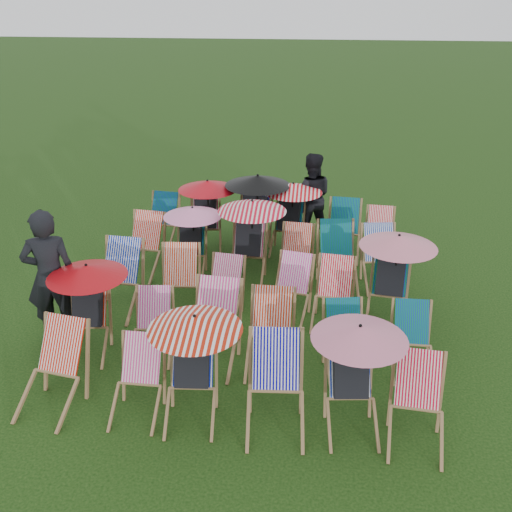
# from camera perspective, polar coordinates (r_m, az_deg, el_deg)

# --- Properties ---
(ground) EXTENTS (100.00, 100.00, 0.00)m
(ground) POSITION_cam_1_polar(r_m,az_deg,el_deg) (8.50, 0.01, -6.05)
(ground) COLOR black
(ground) RESTS_ON ground
(deckchair_0) EXTENTS (0.77, 0.97, 0.96)m
(deckchair_0) POSITION_cam_1_polar(r_m,az_deg,el_deg) (7.00, -19.81, -10.71)
(deckchair_0) COLOR olive
(deckchair_0) RESTS_ON ground
(deckchair_1) EXTENTS (0.56, 0.78, 0.84)m
(deckchair_1) POSITION_cam_1_polar(r_m,az_deg,el_deg) (6.68, -11.82, -12.19)
(deckchair_1) COLOR olive
(deckchair_1) RESTS_ON ground
(deckchair_2) EXTENTS (1.04, 1.10, 1.24)m
(deckchair_2) POSITION_cam_1_polar(r_m,az_deg,el_deg) (6.41, -6.41, -10.90)
(deckchair_2) COLOR olive
(deckchair_2) RESTS_ON ground
(deckchair_3) EXTENTS (0.73, 0.97, 1.00)m
(deckchair_3) POSITION_cam_1_polar(r_m,az_deg,el_deg) (6.33, 1.98, -13.08)
(deckchair_3) COLOR olive
(deckchair_3) RESTS_ON ground
(deckchair_4) EXTENTS (1.03, 1.10, 1.22)m
(deckchair_4) POSITION_cam_1_polar(r_m,az_deg,el_deg) (6.33, 9.77, -11.80)
(deckchair_4) COLOR olive
(deckchair_4) RESTS_ON ground
(deckchair_5) EXTENTS (0.66, 0.88, 0.90)m
(deckchair_5) POSITION_cam_1_polar(r_m,az_deg,el_deg) (6.40, 15.86, -14.27)
(deckchair_5) COLOR olive
(deckchair_5) RESTS_ON ground
(deckchair_6) EXTENTS (1.03, 1.10, 1.22)m
(deckchair_6) POSITION_cam_1_polar(r_m,az_deg,el_deg) (7.77, -16.59, -5.01)
(deckchair_6) COLOR olive
(deckchair_6) RESTS_ON ground
(deckchair_7) EXTENTS (0.63, 0.81, 0.83)m
(deckchair_7) POSITION_cam_1_polar(r_m,az_deg,el_deg) (7.62, -10.35, -6.94)
(deckchair_7) COLOR olive
(deckchair_7) RESTS_ON ground
(deckchair_8) EXTENTS (0.74, 0.98, 1.01)m
(deckchair_8) POSITION_cam_1_polar(r_m,az_deg,el_deg) (7.32, -4.41, -7.14)
(deckchair_8) COLOR olive
(deckchair_8) RESTS_ON ground
(deckchair_9) EXTENTS (0.62, 0.87, 0.94)m
(deckchair_9) POSITION_cam_1_polar(r_m,az_deg,el_deg) (7.24, 1.47, -7.81)
(deckchair_9) COLOR olive
(deckchair_9) RESTS_ON ground
(deckchair_10) EXTENTS (0.68, 0.86, 0.84)m
(deckchair_10) POSITION_cam_1_polar(r_m,az_deg,el_deg) (7.28, 9.03, -8.44)
(deckchair_10) COLOR olive
(deckchair_10) RESTS_ON ground
(deckchair_11) EXTENTS (0.55, 0.77, 0.82)m
(deckchair_11) POSITION_cam_1_polar(r_m,az_deg,el_deg) (7.46, 15.41, -8.28)
(deckchair_11) COLOR olive
(deckchair_11) RESTS_ON ground
(deckchair_12) EXTENTS (0.73, 0.97, 1.01)m
(deckchair_12) POSITION_cam_1_polar(r_m,az_deg,el_deg) (8.70, -13.80, -2.28)
(deckchair_12) COLOR olive
(deckchair_12) RESTS_ON ground
(deckchair_13) EXTENTS (0.70, 0.92, 0.95)m
(deckchair_13) POSITION_cam_1_polar(r_m,az_deg,el_deg) (8.49, -7.74, -2.69)
(deckchair_13) COLOR olive
(deckchair_13) RESTS_ON ground
(deckchair_14) EXTENTS (0.65, 0.83, 0.84)m
(deckchair_14) POSITION_cam_1_polar(r_m,az_deg,el_deg) (8.35, -3.35, -3.42)
(deckchair_14) COLOR olive
(deckchair_14) RESTS_ON ground
(deckchair_15) EXTENTS (0.72, 0.89, 0.87)m
(deckchair_15) POSITION_cam_1_polar(r_m,az_deg,el_deg) (8.34, 3.45, -3.34)
(deckchair_15) COLOR olive
(deckchair_15) RESTS_ON ground
(deckchair_16) EXTENTS (0.67, 0.88, 0.89)m
(deckchair_16) POSITION_cam_1_polar(r_m,az_deg,el_deg) (8.24, 7.77, -3.83)
(deckchair_16) COLOR olive
(deckchair_16) RESTS_ON ground
(deckchair_17) EXTENTS (1.09, 1.15, 1.29)m
(deckchair_17) POSITION_cam_1_polar(r_m,az_deg,el_deg) (8.35, 13.40, -2.08)
(deckchair_17) COLOR olive
(deckchair_17) RESTS_ON ground
(deckchair_18) EXTENTS (0.74, 0.95, 0.96)m
(deckchair_18) POSITION_cam_1_polar(r_m,az_deg,el_deg) (9.79, -11.35, 1.00)
(deckchair_18) COLOR olive
(deckchair_18) RESTS_ON ground
(deckchair_19) EXTENTS (0.97, 1.02, 1.15)m
(deckchair_19) POSITION_cam_1_polar(r_m,az_deg,el_deg) (9.56, -6.55, 1.59)
(deckchair_19) COLOR olive
(deckchair_19) RESTS_ON ground
(deckchair_20) EXTENTS (1.12, 1.16, 1.33)m
(deckchair_20) POSITION_cam_1_polar(r_m,az_deg,el_deg) (9.31, -0.74, 1.71)
(deckchair_20) COLOR olive
(deckchair_20) RESTS_ON ground
(deckchair_21) EXTENTS (0.63, 0.84, 0.88)m
(deckchair_21) POSITION_cam_1_polar(r_m,az_deg,el_deg) (9.36, 3.97, 0.02)
(deckchair_21) COLOR olive
(deckchair_21) RESTS_ON ground
(deckchair_22) EXTENTS (0.77, 0.98, 0.99)m
(deckchair_22) POSITION_cam_1_polar(r_m,az_deg,el_deg) (9.25, 8.18, -0.13)
(deckchair_22) COLOR olive
(deckchair_22) RESTS_ON ground
(deckchair_23) EXTENTS (0.73, 0.93, 0.92)m
(deckchair_23) POSITION_cam_1_polar(r_m,az_deg,el_deg) (9.41, 12.45, -0.25)
(deckchair_23) COLOR olive
(deckchair_23) RESTS_ON ground
(deckchair_24) EXTENTS (0.69, 0.90, 0.91)m
(deckchair_24) POSITION_cam_1_polar(r_m,az_deg,el_deg) (10.83, -9.58, 3.43)
(deckchair_24) COLOR olive
(deckchair_24) RESTS_ON ground
(deckchair_25) EXTENTS (1.07, 1.16, 1.27)m
(deckchair_25) POSITION_cam_1_polar(r_m,az_deg,el_deg) (10.49, -5.01, 4.23)
(deckchair_25) COLOR olive
(deckchair_25) RESTS_ON ground
(deckchair_26) EXTENTS (1.18, 1.24, 1.39)m
(deckchair_26) POSITION_cam_1_polar(r_m,az_deg,el_deg) (10.35, -0.21, 4.42)
(deckchair_26) COLOR olive
(deckchair_26) RESTS_ON ground
(deckchair_27) EXTENTS (1.06, 1.11, 1.25)m
(deckchair_27) POSITION_cam_1_polar(r_m,az_deg,el_deg) (10.39, 3.34, 4.01)
(deckchair_27) COLOR olive
(deckchair_27) RESTS_ON ground
(deckchair_28) EXTENTS (0.69, 0.92, 0.96)m
(deckchair_28) POSITION_cam_1_polar(r_m,az_deg,el_deg) (10.34, 8.75, 2.56)
(deckchair_28) COLOR olive
(deckchair_28) RESTS_ON ground
(deckchair_29) EXTENTS (0.61, 0.81, 0.84)m
(deckchair_29) POSITION_cam_1_polar(r_m,az_deg,el_deg) (10.45, 12.25, 2.14)
(deckchair_29) COLOR olive
(deckchair_29) RESTS_ON ground
(person_left) EXTENTS (0.79, 0.64, 1.89)m
(person_left) POSITION_cam_1_polar(r_m,az_deg,el_deg) (8.06, -19.89, -1.92)
(person_left) COLOR black
(person_left) RESTS_ON ground
(person_rear) EXTENTS (0.87, 0.70, 1.70)m
(person_rear) POSITION_cam_1_polar(r_m,az_deg,el_deg) (10.80, 5.47, 5.85)
(person_rear) COLOR black
(person_rear) RESTS_ON ground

